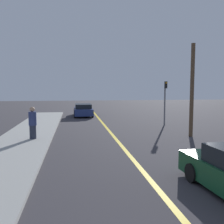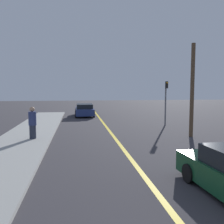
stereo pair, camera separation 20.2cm
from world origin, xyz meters
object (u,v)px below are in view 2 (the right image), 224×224
at_px(pedestrian_mid_group, 33,123).
at_px(traffic_light, 166,98).
at_px(utility_pole, 192,91).
at_px(car_ahead_center, 85,110).

distance_m(pedestrian_mid_group, traffic_light, 10.72).
xyz_separation_m(traffic_light, utility_pole, (-0.07, -4.72, 0.65)).
relative_size(car_ahead_center, pedestrian_mid_group, 2.55).
distance_m(car_ahead_center, traffic_light, 10.04).
bearing_deg(utility_pole, pedestrian_mid_group, 179.94).
bearing_deg(traffic_light, pedestrian_mid_group, -153.76).
bearing_deg(car_ahead_center, traffic_light, -50.81).
bearing_deg(pedestrian_mid_group, traffic_light, 26.24).
bearing_deg(car_ahead_center, utility_pole, -63.44).
bearing_deg(utility_pole, car_ahead_center, 116.47).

